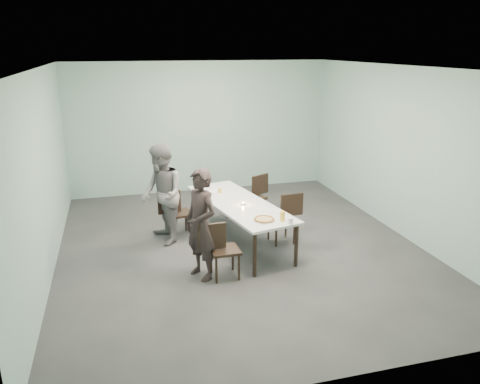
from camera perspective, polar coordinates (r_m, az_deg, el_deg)
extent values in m
plane|color=#333335|center=(8.12, -0.04, -6.71)|extent=(7.00, 7.00, 0.00)
cube|color=#90B5AF|center=(10.98, -4.85, 7.82)|extent=(6.00, 0.02, 3.00)
cube|color=#90B5AF|center=(4.52, 11.69, -6.73)|extent=(6.00, 0.02, 3.00)
cube|color=#90B5AF|center=(7.46, -22.89, 1.90)|extent=(0.02, 7.00, 3.00)
cube|color=#90B5AF|center=(8.88, 19.06, 4.63)|extent=(0.02, 7.00, 3.00)
cube|color=white|center=(7.42, -0.04, 14.95)|extent=(6.00, 7.00, 0.02)
cube|color=white|center=(8.02, -0.10, -1.41)|extent=(1.43, 2.73, 0.04)
cylinder|color=black|center=(7.00, 1.80, -7.64)|extent=(0.06, 0.06, 0.71)
cylinder|color=black|center=(9.05, -5.73, -1.78)|extent=(0.06, 0.06, 0.71)
cylinder|color=black|center=(7.36, 6.87, -6.47)|extent=(0.06, 0.06, 0.71)
cylinder|color=black|center=(9.33, -1.51, -1.11)|extent=(0.06, 0.06, 0.71)
cube|color=black|center=(6.97, -1.88, -7.09)|extent=(0.43, 0.43, 0.04)
cube|color=black|center=(6.83, -3.45, -5.44)|extent=(0.42, 0.05, 0.40)
cylinder|color=black|center=(6.88, -2.90, -9.52)|extent=(0.04, 0.04, 0.41)
cylinder|color=black|center=(7.18, -3.53, -8.33)|extent=(0.04, 0.04, 0.41)
cylinder|color=black|center=(6.96, -0.14, -9.18)|extent=(0.04, 0.04, 0.41)
cylinder|color=black|center=(7.25, -0.89, -8.02)|extent=(0.04, 0.04, 0.41)
cube|color=black|center=(8.51, -7.33, -2.59)|extent=(0.50, 0.50, 0.04)
cube|color=black|center=(8.37, -8.62, -1.24)|extent=(0.42, 0.12, 0.40)
cylinder|color=black|center=(8.39, -7.97, -4.56)|extent=(0.04, 0.04, 0.41)
cylinder|color=black|center=(8.69, -8.72, -3.80)|extent=(0.04, 0.04, 0.41)
cylinder|color=black|center=(8.49, -5.80, -4.19)|extent=(0.04, 0.04, 0.41)
cylinder|color=black|center=(8.79, -6.61, -3.46)|extent=(0.04, 0.04, 0.41)
cube|color=black|center=(8.20, 5.08, -3.29)|extent=(0.45, 0.45, 0.04)
cube|color=black|center=(8.20, 6.34, -1.55)|extent=(0.42, 0.07, 0.40)
cylinder|color=black|center=(8.49, 5.61, -4.18)|extent=(0.04, 0.04, 0.41)
cylinder|color=black|center=(8.21, 6.62, -5.00)|extent=(0.04, 0.04, 0.41)
cylinder|color=black|center=(8.36, 3.50, -4.48)|extent=(0.04, 0.04, 0.41)
cylinder|color=black|center=(8.07, 4.44, -5.33)|extent=(0.04, 0.04, 0.41)
cube|color=black|center=(9.28, 1.61, -0.73)|extent=(0.56, 0.56, 0.04)
cube|color=black|center=(9.33, 2.47, 0.91)|extent=(0.39, 0.22, 0.40)
cylinder|color=black|center=(9.58, 1.64, -1.56)|extent=(0.04, 0.04, 0.41)
cylinder|color=black|center=(9.35, 3.07, -2.07)|extent=(0.04, 0.04, 0.41)
cylinder|color=black|center=(9.36, 0.12, -2.01)|extent=(0.04, 0.04, 0.41)
cylinder|color=black|center=(9.13, 1.55, -2.54)|extent=(0.04, 0.04, 0.41)
imported|color=black|center=(6.84, -4.79, -3.97)|extent=(0.63, 0.72, 1.67)
imported|color=slate|center=(8.14, -9.51, -0.31)|extent=(0.80, 0.95, 1.75)
cylinder|color=white|center=(7.20, 2.96, -3.46)|extent=(0.34, 0.34, 0.01)
cylinder|color=tan|center=(7.20, 2.96, -3.36)|extent=(0.30, 0.30, 0.01)
torus|color=brown|center=(7.20, 2.96, -3.32)|extent=(0.32, 0.32, 0.03)
cylinder|color=white|center=(7.67, 2.77, -2.13)|extent=(0.18, 0.18, 0.01)
cylinder|color=gold|center=(7.19, 5.20, -2.97)|extent=(0.08, 0.08, 0.15)
cylinder|color=silver|center=(7.11, 6.16, -3.50)|extent=(0.08, 0.08, 0.09)
cylinder|color=silver|center=(7.90, 0.38, -1.44)|extent=(0.06, 0.06, 0.03)
cylinder|color=orange|center=(7.89, 0.38, -1.28)|extent=(0.04, 0.04, 0.01)
cylinder|color=gold|center=(8.55, -2.48, 0.19)|extent=(0.07, 0.07, 0.08)
cube|color=silver|center=(8.65, -3.12, 0.12)|extent=(0.34, 0.28, 0.01)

